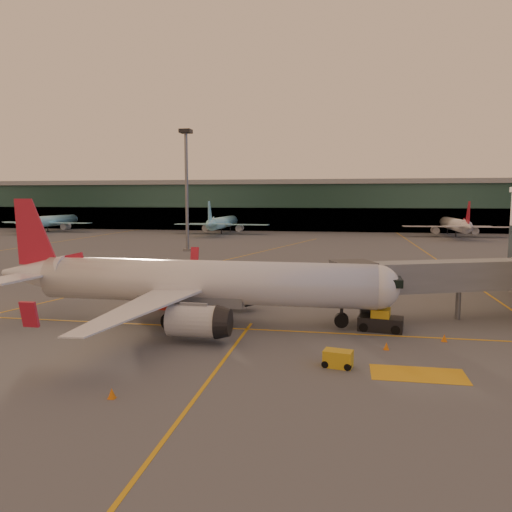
% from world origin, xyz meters
% --- Properties ---
extents(ground, '(600.00, 600.00, 0.00)m').
position_xyz_m(ground, '(0.00, 0.00, 0.00)').
color(ground, '#4C4F54').
rests_on(ground, ground).
extents(taxi_markings, '(100.12, 173.00, 0.01)m').
position_xyz_m(taxi_markings, '(-7.32, 44.49, 0.01)').
color(taxi_markings, gold).
rests_on(taxi_markings, ground).
extents(terminal, '(400.00, 20.00, 17.60)m').
position_xyz_m(terminal, '(0.00, 141.79, 8.76)').
color(terminal, '#19382D').
rests_on(terminal, ground).
extents(mast_west_near, '(2.40, 2.40, 25.60)m').
position_xyz_m(mast_west_near, '(-20.00, 66.00, 14.86)').
color(mast_west_near, slate).
rests_on(mast_west_near, ground).
extents(distant_aircraft_row, '(225.00, 34.00, 13.00)m').
position_xyz_m(distant_aircraft_row, '(-53.75, 118.00, 0.00)').
color(distant_aircraft_row, '#96EBFB').
rests_on(distant_aircraft_row, ground).
extents(main_airplane, '(37.09, 33.30, 11.23)m').
position_xyz_m(main_airplane, '(-0.32, 6.16, 3.65)').
color(main_airplane, white).
rests_on(main_airplane, ground).
extents(jet_bridge, '(24.42, 11.74, 5.65)m').
position_xyz_m(jet_bridge, '(25.00, 12.60, 3.87)').
color(jet_bridge, slate).
rests_on(jet_bridge, ground).
extents(catering_truck, '(6.31, 3.17, 4.77)m').
position_xyz_m(catering_truck, '(-5.41, 12.01, 2.71)').
color(catering_truck, red).
rests_on(catering_truck, ground).
extents(gpu_cart, '(2.14, 1.53, 1.14)m').
position_xyz_m(gpu_cart, '(12.88, -3.47, 0.55)').
color(gpu_cart, gold).
rests_on(gpu_cart, ground).
extents(pushback_tug, '(3.97, 2.55, 1.91)m').
position_xyz_m(pushback_tug, '(16.33, 6.57, 0.78)').
color(pushback_tug, black).
rests_on(pushback_tug, ground).
extents(cone_nose, '(0.46, 0.46, 0.59)m').
position_xyz_m(cone_nose, '(21.09, 4.07, 0.28)').
color(cone_nose, orange).
rests_on(cone_nose, ground).
extents(cone_wing_right, '(0.47, 0.47, 0.60)m').
position_xyz_m(cone_wing_right, '(0.35, -11.06, 0.29)').
color(cone_wing_right, orange).
rests_on(cone_wing_right, ground).
extents(cone_wing_left, '(0.44, 0.44, 0.56)m').
position_xyz_m(cone_wing_left, '(-1.30, 24.71, 0.27)').
color(cone_wing_left, orange).
rests_on(cone_wing_left, ground).
extents(cone_fwd, '(0.44, 0.44, 0.56)m').
position_xyz_m(cone_fwd, '(16.40, 1.07, 0.27)').
color(cone_fwd, orange).
rests_on(cone_fwd, ground).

